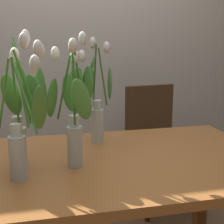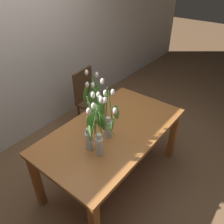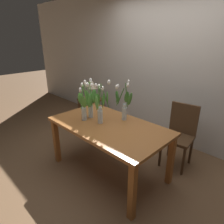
{
  "view_description": "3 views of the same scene",
  "coord_description": "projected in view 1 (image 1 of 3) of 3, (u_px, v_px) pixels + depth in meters",
  "views": [
    {
      "loc": [
        -0.26,
        -1.39,
        1.29
      ],
      "look_at": [
        0.06,
        0.01,
        0.96
      ],
      "focal_mm": 52.22,
      "sensor_mm": 36.0,
      "label": 1
    },
    {
      "loc": [
        -1.42,
        -1.11,
        2.19
      ],
      "look_at": [
        -0.08,
        -0.06,
        1.02
      ],
      "focal_mm": 35.73,
      "sensor_mm": 36.0,
      "label": 2
    },
    {
      "loc": [
        1.69,
        -1.64,
        1.84
      ],
      "look_at": [
        0.09,
        -0.03,
        0.95
      ],
      "focal_mm": 31.41,
      "sensor_mm": 36.0,
      "label": 3
    }
  ],
  "objects": [
    {
      "name": "tulip_vase_2",
      "position": [
        19.0,
        126.0,
        1.26
      ],
      "size": [
        0.25,
        0.22,
        0.55
      ],
      "color": "silver",
      "rests_on": "dining_table"
    },
    {
      "name": "dining_chair",
      "position": [
        154.0,
        139.0,
        2.52
      ],
      "size": [
        0.45,
        0.45,
        0.93
      ],
      "color": "#4C331E",
      "rests_on": "ground"
    },
    {
      "name": "room_wall_rear",
      "position": [
        67.0,
        30.0,
        2.79
      ],
      "size": [
        9.0,
        0.1,
        2.7
      ],
      "primitive_type": "cube",
      "color": "beige",
      "rests_on": "ground"
    },
    {
      "name": "tulip_vase_3",
      "position": [
        25.0,
        120.0,
        1.35
      ],
      "size": [
        0.17,
        0.18,
        0.58
      ],
      "color": "silver",
      "rests_on": "dining_table"
    },
    {
      "name": "tulip_vase_0",
      "position": [
        94.0,
        101.0,
        1.71
      ],
      "size": [
        0.22,
        0.23,
        0.55
      ],
      "color": "silver",
      "rests_on": "dining_table"
    },
    {
      "name": "tulip_vase_1",
      "position": [
        73.0,
        115.0,
        1.4
      ],
      "size": [
        0.21,
        0.23,
        0.58
      ],
      "color": "silver",
      "rests_on": "dining_table"
    },
    {
      "name": "dining_table",
      "position": [
        100.0,
        179.0,
        1.52
      ],
      "size": [
        1.6,
        0.9,
        0.74
      ],
      "color": "#A3602D",
      "rests_on": "ground"
    }
  ]
}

